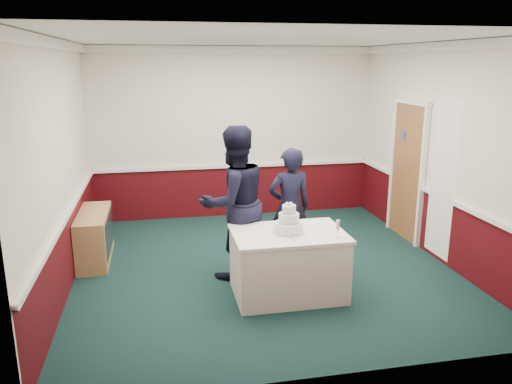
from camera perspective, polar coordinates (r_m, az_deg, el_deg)
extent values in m
plane|color=#14312E|center=(6.91, 0.91, -8.60)|extent=(5.00, 5.00, 0.00)
cube|color=silver|center=(8.87, -2.45, 6.68)|extent=(5.00, 0.05, 3.00)
cube|color=silver|center=(6.42, -21.18, 2.64)|extent=(0.05, 5.00, 3.00)
cube|color=silver|center=(7.39, 20.11, 4.20)|extent=(0.05, 5.00, 3.00)
cube|color=white|center=(6.36, 1.02, 16.88)|extent=(5.00, 5.00, 0.05)
cube|color=#43080E|center=(9.08, -2.38, 0.11)|extent=(5.00, 0.02, 0.90)
cube|color=white|center=(8.96, -2.41, 3.00)|extent=(4.98, 0.05, 0.06)
cube|color=white|center=(8.77, -2.54, 15.96)|extent=(5.00, 0.08, 0.12)
cube|color=#9E6238|center=(8.15, 16.91, 2.13)|extent=(0.05, 0.90, 2.10)
cube|color=#234799|center=(8.17, 16.52, 6.26)|extent=(0.01, 0.12, 0.12)
cube|color=white|center=(7.21, 20.55, 1.48)|extent=(0.02, 0.60, 2.20)
cube|color=#A1764E|center=(7.39, -17.96, -4.87)|extent=(0.40, 1.20, 0.70)
cube|color=black|center=(7.35, -16.41, -4.44)|extent=(0.01, 1.00, 0.50)
cube|color=white|center=(6.03, 3.68, -8.29)|extent=(1.28, 0.88, 0.76)
cube|color=white|center=(5.89, 3.75, -4.79)|extent=(1.32, 0.92, 0.04)
cylinder|color=white|center=(5.86, 3.76, -4.06)|extent=(0.34, 0.34, 0.12)
cylinder|color=silver|center=(5.88, 3.75, -4.49)|extent=(0.35, 0.35, 0.03)
cylinder|color=white|center=(5.83, 3.78, -2.99)|extent=(0.24, 0.24, 0.11)
cylinder|color=silver|center=(5.84, 3.77, -3.39)|extent=(0.25, 0.25, 0.02)
cylinder|color=white|center=(5.80, 3.80, -2.00)|extent=(0.16, 0.16, 0.10)
cylinder|color=silver|center=(5.81, 3.79, -2.36)|extent=(0.17, 0.17, 0.02)
sphere|color=#EDE5C9|center=(5.78, 3.81, -1.36)|extent=(0.03, 0.03, 0.03)
sphere|color=#EDE5C9|center=(5.80, 4.04, -1.30)|extent=(0.03, 0.03, 0.03)
sphere|color=#EDE5C9|center=(5.80, 3.55, -1.30)|extent=(0.03, 0.03, 0.03)
sphere|color=#EDE5C9|center=(5.76, 4.04, -1.41)|extent=(0.03, 0.03, 0.03)
sphere|color=#EDE5C9|center=(5.76, 3.59, -1.41)|extent=(0.03, 0.03, 0.03)
cube|color=silver|center=(5.69, 3.98, -5.26)|extent=(0.06, 0.22, 0.00)
cylinder|color=silver|center=(5.78, 9.29, -5.11)|extent=(0.05, 0.05, 0.01)
cylinder|color=silver|center=(5.76, 9.30, -4.67)|extent=(0.01, 0.01, 0.09)
cylinder|color=silver|center=(5.73, 9.35, -3.73)|extent=(0.04, 0.04, 0.11)
imported|color=black|center=(6.36, -2.52, -1.23)|extent=(1.16, 1.04, 1.97)
imported|color=black|center=(6.75, 3.84, -1.79)|extent=(0.63, 0.44, 1.64)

